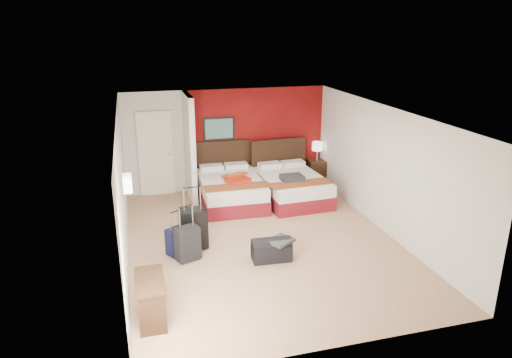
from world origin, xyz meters
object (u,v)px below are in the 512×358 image
object	(u,v)px
bed_left	(231,191)
suitcase_navy	(176,242)
suitcase_black	(194,230)
duffel_bag	(271,251)
suitcase_charcoal	(188,245)
nightstand	(316,172)
bed_right	(291,188)
desk	(151,300)
table_lamp	(317,151)
red_suitcase_open	(236,178)

from	to	relation	value
bed_left	suitcase_navy	distance (m)	2.70
suitcase_black	duffel_bag	bearing A→B (deg)	-33.78
bed_left	suitcase_charcoal	bearing A→B (deg)	-116.22
nightstand	suitcase_black	xyz separation A→B (m)	(-3.62, -2.90, 0.07)
bed_right	desk	distance (m)	5.29
suitcase_black	duffel_bag	size ratio (longest dim) A/B	1.09
bed_right	suitcase_charcoal	world-z (taller)	suitcase_charcoal
table_lamp	suitcase_charcoal	distance (m)	5.08
desk	suitcase_black	bearing A→B (deg)	67.01
suitcase_navy	bed_left	bearing A→B (deg)	26.64
red_suitcase_open	desk	world-z (taller)	red_suitcase_open
red_suitcase_open	suitcase_black	bearing A→B (deg)	-143.83
suitcase_black	desk	bearing A→B (deg)	-114.61
bed_left	bed_right	size ratio (longest dim) A/B	1.01
bed_right	red_suitcase_open	distance (m)	1.37
table_lamp	desk	bearing A→B (deg)	-132.17
nightstand	desk	world-z (taller)	desk
bed_right	suitcase_navy	world-z (taller)	bed_right
nightstand	suitcase_navy	bearing A→B (deg)	-137.88
red_suitcase_open	suitcase_charcoal	bearing A→B (deg)	-142.00
suitcase_black	desk	size ratio (longest dim) A/B	0.94
suitcase_charcoal	table_lamp	bearing A→B (deg)	21.84
suitcase_charcoal	desk	world-z (taller)	desk
bed_right	suitcase_charcoal	distance (m)	3.63
suitcase_charcoal	nightstand	bearing A→B (deg)	21.84
nightstand	suitcase_charcoal	xyz separation A→B (m)	(-3.79, -3.33, -0.01)
duffel_bag	bed_right	bearing A→B (deg)	67.33
bed_right	duffel_bag	xyz separation A→B (m)	(-1.33, -2.72, -0.12)
red_suitcase_open	duffel_bag	xyz separation A→B (m)	(0.00, -2.78, -0.47)
suitcase_black	suitcase_charcoal	distance (m)	0.47
bed_left	table_lamp	world-z (taller)	table_lamp
red_suitcase_open	suitcase_charcoal	size ratio (longest dim) A/B	1.17
bed_left	nightstand	world-z (taller)	nightstand
bed_left	desk	size ratio (longest dim) A/B	2.49
suitcase_navy	duffel_bag	world-z (taller)	suitcase_navy
suitcase_navy	suitcase_charcoal	bearing A→B (deg)	-86.87
nightstand	suitcase_navy	size ratio (longest dim) A/B	1.27
bed_left	desk	xyz separation A→B (m)	(-2.05, -4.15, 0.03)
table_lamp	bed_right	bearing A→B (deg)	-136.43
nightstand	bed_right	bearing A→B (deg)	-132.13
table_lamp	suitcase_charcoal	bearing A→B (deg)	-138.65
bed_right	red_suitcase_open	size ratio (longest dim) A/B	2.77
bed_right	duffel_bag	bearing A→B (deg)	-119.16
bed_left	table_lamp	size ratio (longest dim) A/B	4.10
nightstand	suitcase_charcoal	world-z (taller)	nightstand
bed_right	suitcase_black	bearing A→B (deg)	-146.58
red_suitcase_open	bed_right	bearing A→B (deg)	-23.91
nightstand	table_lamp	xyz separation A→B (m)	(0.00, 0.00, 0.55)
red_suitcase_open	table_lamp	xyz separation A→B (m)	(2.36, 0.92, 0.22)
bed_left	table_lamp	xyz separation A→B (m)	(2.46, 0.82, 0.56)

